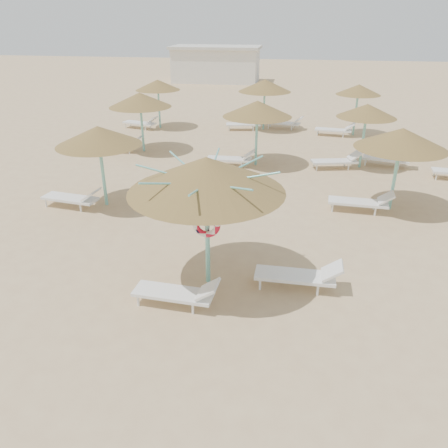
# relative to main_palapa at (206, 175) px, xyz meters

# --- Properties ---
(ground) EXTENTS (120.00, 120.00, 0.00)m
(ground) POSITION_rel_main_palapa_xyz_m (-0.16, -0.14, -2.73)
(ground) COLOR tan
(ground) RESTS_ON ground
(main_palapa) EXTENTS (3.50, 3.50, 3.14)m
(main_palapa) POSITION_rel_main_palapa_xyz_m (0.00, 0.00, 0.00)
(main_palapa) COLOR #74CABE
(main_palapa) RESTS_ON ground
(lounger_main_a) EXTENTS (1.96, 0.70, 0.70)m
(lounger_main_a) POSITION_rel_main_palapa_xyz_m (-0.45, -1.06, -2.40)
(lounger_main_a) COLOR white
(lounger_main_a) RESTS_ON ground
(lounger_main_b) EXTENTS (2.03, 0.64, 0.73)m
(lounger_main_b) POSITION_rel_main_palapa_xyz_m (2.21, 0.08, -2.38)
(lounger_main_b) COLOR white
(lounger_main_b) RESTS_ON ground
(palapa_field) EXTENTS (19.52, 14.66, 2.72)m
(palapa_field) POSITION_rel_main_palapa_xyz_m (1.65, 9.76, -0.41)
(palapa_field) COLOR #74CABE
(palapa_field) RESTS_ON ground
(service_hut) EXTENTS (8.40, 4.40, 3.25)m
(service_hut) POSITION_rel_main_palapa_xyz_m (-6.16, 34.86, -1.09)
(service_hut) COLOR silver
(service_hut) RESTS_ON ground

